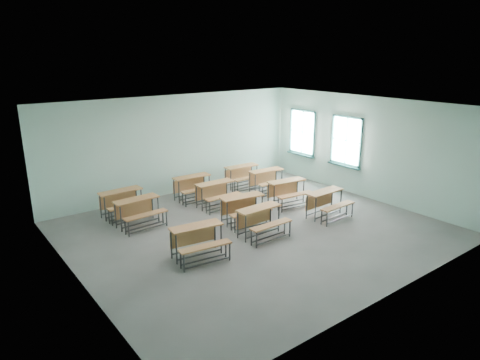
% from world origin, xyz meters
% --- Properties ---
extents(room, '(9.04, 8.04, 3.24)m').
position_xyz_m(room, '(0.08, 0.03, 1.60)').
color(room, slate).
rests_on(room, ground).
extents(desk_unit_r0c0, '(1.29, 0.95, 0.75)m').
position_xyz_m(desk_unit_r0c0, '(-2.02, -0.47, 0.50)').
color(desk_unit_r0c0, '#B0713F').
rests_on(desk_unit_r0c0, ground).
extents(desk_unit_r0c1, '(1.20, 0.82, 0.75)m').
position_xyz_m(desk_unit_r0c1, '(-0.13, -0.41, 0.50)').
color(desk_unit_r0c1, '#B0713F').
rests_on(desk_unit_r0c1, ground).
extents(desk_unit_r0c2, '(1.22, 0.84, 0.75)m').
position_xyz_m(desk_unit_r0c2, '(2.19, -0.52, 0.50)').
color(desk_unit_r0c2, '#B0713F').
rests_on(desk_unit_r0c2, ground).
extents(desk_unit_r1c1, '(1.29, 0.95, 0.75)m').
position_xyz_m(desk_unit_r1c1, '(0.06, 0.54, 0.50)').
color(desk_unit_r1c1, '#B0713F').
rests_on(desk_unit_r1c1, ground).
extents(desk_unit_r1c2, '(1.29, 0.95, 0.75)m').
position_xyz_m(desk_unit_r1c2, '(2.02, 0.89, 0.50)').
color(desk_unit_r1c2, '#B0713F').
rests_on(desk_unit_r1c2, ground).
extents(desk_unit_r2c0, '(1.24, 0.87, 0.75)m').
position_xyz_m(desk_unit_r2c0, '(-2.29, 2.06, 0.50)').
color(desk_unit_r2c0, '#B0713F').
rests_on(desk_unit_r2c0, ground).
extents(desk_unit_r2c1, '(1.21, 0.82, 0.75)m').
position_xyz_m(desk_unit_r2c1, '(0.19, 2.04, 0.50)').
color(desk_unit_r2c1, '#B0713F').
rests_on(desk_unit_r2c1, ground).
extents(desk_unit_r2c2, '(1.25, 0.89, 0.75)m').
position_xyz_m(desk_unit_r2c2, '(2.33, 2.18, 0.50)').
color(desk_unit_r2c2, '#B0713F').
rests_on(desk_unit_r2c2, ground).
extents(desk_unit_r3c0, '(1.23, 0.85, 0.75)m').
position_xyz_m(desk_unit_r3c0, '(-2.35, 3.00, 0.50)').
color(desk_unit_r3c0, '#B0713F').
rests_on(desk_unit_r3c0, ground).
extents(desk_unit_r3c1, '(1.21, 0.83, 0.75)m').
position_xyz_m(desk_unit_r3c1, '(-0.01, 3.04, 0.50)').
color(desk_unit_r3c1, '#B0713F').
rests_on(desk_unit_r3c1, ground).
extents(desk_unit_r3c2, '(1.23, 0.85, 0.75)m').
position_xyz_m(desk_unit_r3c2, '(2.01, 3.10, 0.50)').
color(desk_unit_r3c2, '#B0713F').
rests_on(desk_unit_r3c2, ground).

